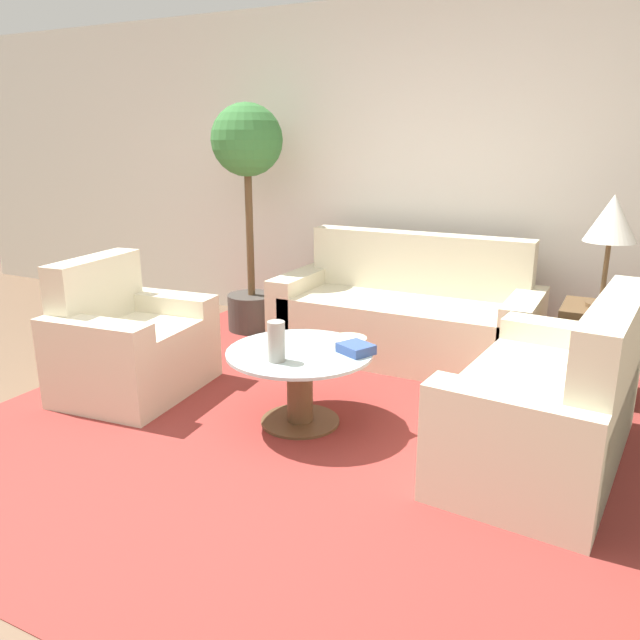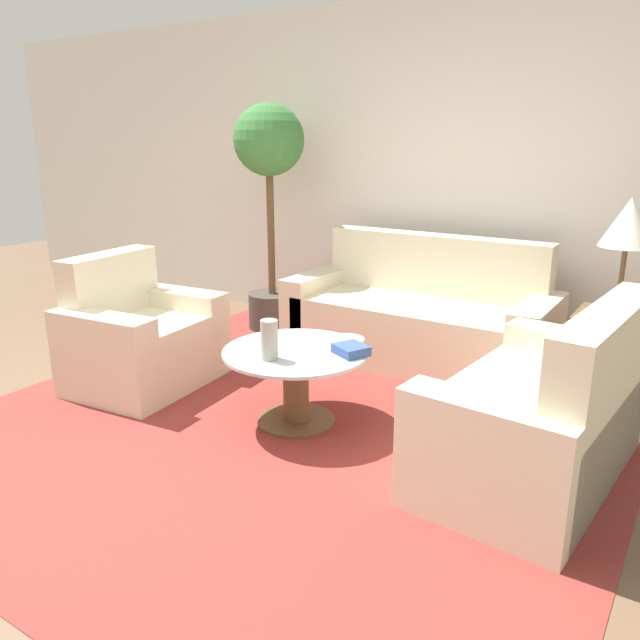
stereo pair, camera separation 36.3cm
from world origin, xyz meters
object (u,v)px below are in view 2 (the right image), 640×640
at_px(bowl, 347,342).
at_px(coffee_table, 296,376).
at_px(loveseat, 549,420).
at_px(sofa_main, 421,320).
at_px(armchair, 138,341).
at_px(potted_plant, 270,180).
at_px(vase, 269,340).
at_px(book_stack, 351,350).
at_px(table_lamp, 629,226).

bearing_deg(bowl, coffee_table, -133.14).
bearing_deg(loveseat, sofa_main, -130.28).
relative_size(sofa_main, armchair, 1.94).
xyz_separation_m(potted_plant, vase, (1.21, -1.61, -0.70)).
relative_size(bowl, book_stack, 0.91).
bearing_deg(book_stack, coffee_table, -134.36).
height_order(sofa_main, armchair, sofa_main).
relative_size(vase, book_stack, 0.98).
relative_size(loveseat, coffee_table, 1.74).
xyz_separation_m(bowl, book_stack, (0.09, -0.11, 0.00)).
bearing_deg(vase, coffee_table, 81.06).
height_order(sofa_main, vase, sofa_main).
bearing_deg(book_stack, table_lamp, 69.88).
relative_size(sofa_main, loveseat, 1.32).
height_order(table_lamp, book_stack, table_lamp).
xyz_separation_m(armchair, potted_plant, (-0.02, 1.48, 0.96)).
relative_size(armchair, coffee_table, 1.19).
height_order(sofa_main, book_stack, sofa_main).
distance_m(armchair, coffee_table, 1.22).
bearing_deg(book_stack, bowl, 155.39).
height_order(table_lamp, bowl, table_lamp).
height_order(coffee_table, book_stack, book_stack).
height_order(armchair, bowl, armchair).
xyz_separation_m(sofa_main, armchair, (-1.36, -1.44, -0.00)).
relative_size(table_lamp, potted_plant, 0.37).
xyz_separation_m(loveseat, coffee_table, (-1.34, -0.17, -0.01)).
bearing_deg(armchair, bowl, -84.30).
height_order(sofa_main, potted_plant, potted_plant).
relative_size(table_lamp, bowl, 3.38).
bearing_deg(potted_plant, book_stack, -40.38).
height_order(armchair, potted_plant, potted_plant).
relative_size(potted_plant, bowl, 9.10).
bearing_deg(armchair, sofa_main, -48.95).
xyz_separation_m(potted_plant, bowl, (1.44, -1.20, -0.78)).
distance_m(sofa_main, potted_plant, 1.68).
xyz_separation_m(table_lamp, bowl, (-1.24, -1.02, -0.64)).
height_order(potted_plant, vase, potted_plant).
relative_size(loveseat, potted_plant, 0.78).
distance_m(sofa_main, vase, 1.60).
height_order(sofa_main, table_lamp, table_lamp).
distance_m(bowl, book_stack, 0.14).
height_order(loveseat, coffee_table, loveseat).
relative_size(potted_plant, book_stack, 8.32).
height_order(armchair, coffee_table, armchair).
relative_size(coffee_table, bowl, 4.05).
bearing_deg(armchair, loveseat, -90.32).
bearing_deg(loveseat, vase, -70.15).
bearing_deg(sofa_main, coffee_table, -96.01).
relative_size(sofa_main, potted_plant, 1.02).
bearing_deg(potted_plant, loveseat, -25.69).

